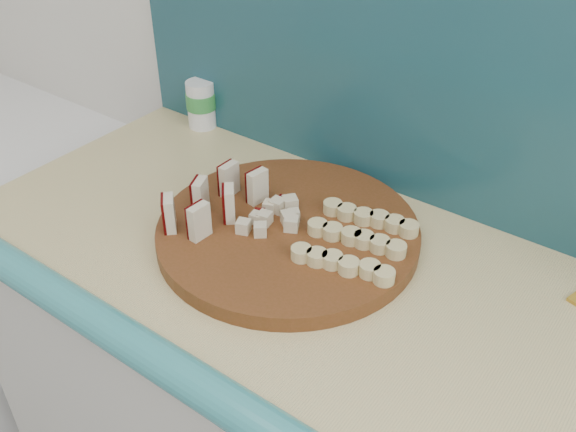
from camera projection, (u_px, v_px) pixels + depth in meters
The scene contains 6 objects.
porcelain_fixture at pixel (4, 258), 1.88m from camera, with size 0.70×0.72×0.84m.
cutting_board at pixel (288, 232), 1.11m from camera, with size 0.46×0.46×0.03m, color #4C2B10.
apple_wedges at pixel (214, 199), 1.12m from camera, with size 0.10×0.20×0.06m.
apple_chunks at pixel (273, 216), 1.11m from camera, with size 0.07×0.07×0.02m.
banana_slices at pixel (357, 239), 1.06m from camera, with size 0.20×0.20×0.02m.
canister at pixel (201, 103), 1.44m from camera, with size 0.07×0.07×0.11m.
Camera 1 is at (0.09, 0.81, 1.59)m, focal length 40.00 mm.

